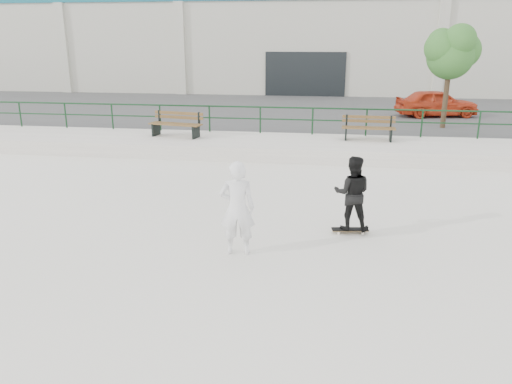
% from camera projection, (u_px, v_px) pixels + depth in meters
% --- Properties ---
extents(ground, '(120.00, 120.00, 0.00)m').
position_uv_depth(ground, '(233.00, 268.00, 9.10)').
color(ground, beige).
rests_on(ground, ground).
extents(ledge, '(30.00, 3.00, 0.50)m').
position_uv_depth(ledge, '(283.00, 147.00, 18.00)').
color(ledge, beige).
rests_on(ledge, ground).
extents(parking_strip, '(60.00, 14.00, 0.50)m').
position_uv_depth(parking_strip, '(298.00, 113.00, 26.03)').
color(parking_strip, '#404040').
rests_on(parking_strip, ground).
extents(railing, '(28.00, 0.06, 1.03)m').
position_uv_depth(railing, '(286.00, 114.00, 18.93)').
color(railing, '#14391C').
rests_on(railing, ledge).
extents(commercial_building, '(44.20, 16.33, 8.00)m').
position_uv_depth(commercial_building, '(312.00, 30.00, 37.98)').
color(commercial_building, '#AFAD9D').
rests_on(commercial_building, ground).
extents(bench_left, '(2.06, 0.93, 0.92)m').
position_uv_depth(bench_left, '(176.00, 124.00, 18.49)').
color(bench_left, '#4C331A').
rests_on(bench_left, ledge).
extents(bench_right, '(1.90, 0.62, 0.87)m').
position_uv_depth(bench_right, '(368.00, 128.00, 17.86)').
color(bench_right, '#4C331A').
rests_on(bench_right, ledge).
extents(tree, '(2.28, 2.03, 4.06)m').
position_uv_depth(tree, '(452.00, 51.00, 19.57)').
color(tree, '#493A24').
rests_on(tree, parking_strip).
extents(red_car, '(3.90, 2.17, 1.26)m').
position_uv_depth(red_car, '(437.00, 103.00, 23.20)').
color(red_car, red).
rests_on(red_car, parking_strip).
extents(skateboard, '(0.80, 0.31, 0.09)m').
position_uv_depth(skateboard, '(350.00, 230.00, 10.73)').
color(skateboard, black).
rests_on(skateboard, ground).
extents(standing_skater, '(0.80, 0.63, 1.60)m').
position_uv_depth(standing_skater, '(352.00, 193.00, 10.49)').
color(standing_skater, black).
rests_on(standing_skater, skateboard).
extents(seated_skater, '(0.72, 0.52, 1.85)m').
position_uv_depth(seated_skater, '(237.00, 208.00, 9.48)').
color(seated_skater, white).
rests_on(seated_skater, ground).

